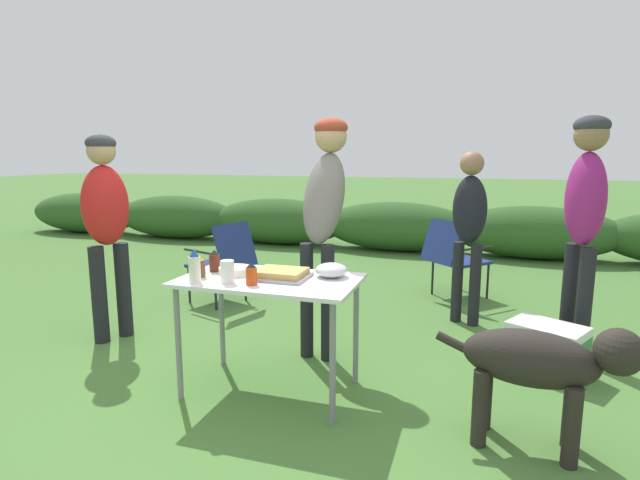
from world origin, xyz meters
The scene contains 19 objects.
ground_plane centered at (0.00, 0.00, 0.00)m, with size 60.00×60.00×0.00m, color #477533.
shrub_hedge centered at (0.00, 4.97, 0.38)m, with size 14.40×0.90×0.76m.
folding_table centered at (0.00, 0.00, 0.66)m, with size 1.10×0.64×0.74m.
food_tray centered at (0.07, 0.02, 0.77)m, with size 0.34×0.28×0.06m.
plate_stack centered at (-0.25, 0.03, 0.76)m, with size 0.21×0.21×0.05m, color white.
mixing_bowl centered at (0.36, 0.15, 0.78)m, with size 0.20×0.20×0.09m, color silver.
paper_cup_stack centered at (-0.19, -0.17, 0.81)m, with size 0.08×0.08×0.14m, color white.
bbq_sauce_bottle centered at (-0.41, 0.06, 0.81)m, with size 0.07×0.07×0.14m.
mayo_bottle centered at (-0.38, -0.22, 0.84)m, with size 0.07×0.07×0.20m.
hot_sauce_bottle centered at (-0.04, -0.17, 0.80)m, with size 0.07×0.07×0.13m.
beer_bottle centered at (-0.43, -0.10, 0.81)m, with size 0.07×0.07×0.14m.
standing_person_with_beanie centered at (0.13, 0.73, 1.16)m, with size 0.34×0.50×1.76m.
standing_person_in_dark_puffer centered at (-1.59, 0.46, 1.02)m, with size 0.39×0.45×1.65m.
standing_person_in_olive_jacket centered at (1.94, 1.23, 1.13)m, with size 0.36×0.41×1.77m.
standing_person_in_red_jacket centered at (1.14, 1.73, 0.93)m, with size 0.37×0.32×1.52m.
dog centered at (1.56, -0.18, 0.46)m, with size 1.03×0.37×0.69m.
camp_chair_green_behind_table centered at (-1.20, 1.60, 0.47)m, with size 0.71×0.63×0.83m.
camp_chair_near_hedge centered at (0.98, 2.52, 0.47)m, with size 0.74×0.74×0.83m.
cooler_box centered at (1.71, 0.85, 0.17)m, with size 0.57×0.51×0.34m.
Camera 1 is at (1.21, -2.75, 1.50)m, focal length 28.00 mm.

